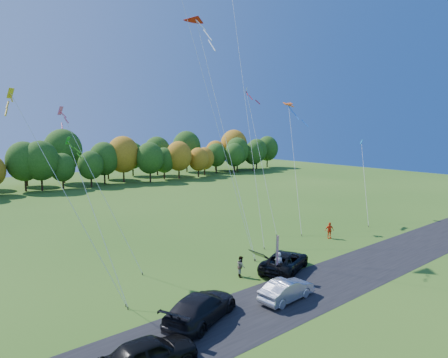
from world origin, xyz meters
TOP-DOWN VIEW (x-y plane):
  - ground at (0.00, 0.00)m, footprint 160.00×160.00m
  - asphalt_strip at (0.00, -4.00)m, footprint 90.00×6.00m
  - tree_line at (0.00, 55.00)m, footprint 116.00×12.00m
  - black_suv at (1.16, -0.34)m, footprint 6.33×4.61m
  - silver_sedan at (-2.86, -4.14)m, footprint 4.46×1.79m
  - dark_truck_a at (-9.08, -2.78)m, footprint 6.37×4.44m
  - dark_truck_b at (-13.86, -5.12)m, footprint 4.90×2.18m
  - person_tailgate_a at (-0.08, -0.85)m, footprint 0.66×0.82m
  - person_tailgate_b at (-2.40, 1.01)m, footprint 0.94×1.00m
  - person_east at (11.87, 3.03)m, footprint 1.09×0.83m
  - feather_flag at (-0.73, -1.22)m, footprint 0.45×0.23m
  - kite_delta_blue at (-0.59, 7.51)m, footprint 4.43×10.11m
  - kite_parafoil_orange at (6.95, 10.98)m, footprint 7.88×13.14m
  - kite_delta_red at (1.15, 7.89)m, footprint 2.31×10.11m
  - kite_parafoil_rainbow at (13.36, 9.23)m, footprint 7.64×8.07m
  - kite_diamond_yellow at (-14.17, 4.55)m, footprint 5.42×5.98m
  - kite_diamond_green at (-12.45, 4.52)m, footprint 1.70×6.66m
  - kite_diamond_white at (9.32, 10.81)m, footprint 2.89×8.05m
  - kite_diamond_pink at (-10.07, 9.34)m, footprint 4.30×6.86m
  - kite_diamond_blue_low at (22.12, 5.34)m, footprint 6.20×5.42m

SIDE VIEW (x-z plane):
  - ground at x=0.00m, z-range 0.00..0.00m
  - tree_line at x=0.00m, z-range -5.00..5.00m
  - asphalt_strip at x=0.00m, z-range 0.00..0.01m
  - silver_sedan at x=-2.86m, z-range 0.00..1.44m
  - black_suv at x=1.16m, z-range 0.00..1.60m
  - dark_truck_b at x=-13.86m, z-range 0.00..1.64m
  - person_tailgate_b at x=-2.40m, z-range 0.00..1.64m
  - dark_truck_a at x=-9.08m, z-range 0.00..1.71m
  - person_east at x=11.87m, z-range 0.00..1.72m
  - person_tailgate_a at x=-0.08m, z-range 0.00..1.94m
  - feather_flag at x=-0.73m, z-range 0.38..3.91m
  - kite_diamond_blue_low at x=22.12m, z-range -0.21..9.97m
  - kite_diamond_green at x=-12.45m, z-range -0.12..11.11m
  - kite_diamond_pink at x=-10.07m, z-range -0.24..13.41m
  - kite_diamond_yellow at x=-14.17m, z-range -0.22..14.23m
  - kite_parafoil_rainbow at x=13.36m, z-range -0.18..14.82m
  - kite_diamond_white at x=9.32m, z-range -0.20..16.39m
  - kite_delta_red at x=1.15m, z-range 1.04..24.45m
  - kite_delta_blue at x=-0.59m, z-range -0.29..29.50m
  - kite_parafoil_orange at x=6.95m, z-range -0.22..30.74m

